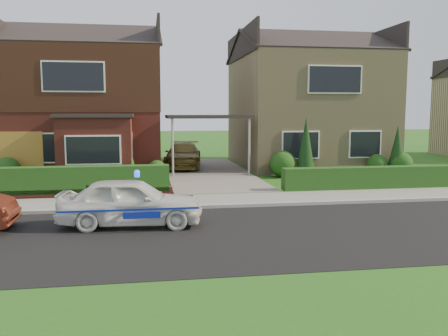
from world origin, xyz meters
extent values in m
plane|color=#204A13|center=(0.00, 0.00, 0.00)|extent=(120.00, 120.00, 0.00)
cube|color=black|center=(0.00, 0.00, 0.00)|extent=(60.00, 6.00, 0.02)
cube|color=#9E9993|center=(0.00, 3.05, 0.06)|extent=(60.00, 0.16, 0.12)
cube|color=slate|center=(0.00, 4.10, 0.05)|extent=(60.00, 2.00, 0.10)
cube|color=#204A13|center=(0.00, -5.00, 0.00)|extent=(60.00, 4.00, 0.01)
cube|color=#666059|center=(0.00, 11.00, 0.06)|extent=(3.80, 12.00, 0.12)
cube|color=maroon|center=(-5.80, 14.00, 2.90)|extent=(7.20, 8.00, 5.80)
cube|color=white|center=(-7.38, 9.98, 1.40)|extent=(1.80, 0.08, 1.30)
cube|color=white|center=(-4.22, 9.98, 1.40)|extent=(1.60, 0.08, 1.30)
cube|color=white|center=(-5.80, 9.98, 4.40)|extent=(2.60, 0.08, 1.30)
cube|color=black|center=(-5.80, 14.00, 4.35)|extent=(7.26, 8.06, 2.90)
cube|color=maroon|center=(-4.94, 9.30, 1.35)|extent=(3.00, 1.40, 2.70)
cube|color=black|center=(-4.94, 9.30, 2.77)|extent=(3.20, 1.60, 0.14)
cube|color=tan|center=(5.80, 14.00, 2.90)|extent=(7.20, 8.00, 5.80)
cube|color=white|center=(4.22, 9.98, 1.40)|extent=(1.80, 0.08, 1.30)
cube|color=white|center=(7.38, 9.98, 1.40)|extent=(1.60, 0.08, 1.30)
cube|color=white|center=(5.80, 9.98, 4.40)|extent=(2.60, 0.08, 1.30)
cube|color=black|center=(0.00, 11.00, 2.70)|extent=(3.80, 3.00, 0.14)
cylinder|color=gray|center=(-1.70, 9.60, 1.35)|extent=(0.10, 0.10, 2.70)
cylinder|color=gray|center=(1.70, 9.60, 1.35)|extent=(0.10, 0.10, 2.70)
cube|color=brown|center=(-8.25, 9.96, 1.05)|extent=(2.20, 0.10, 2.10)
cube|color=maroon|center=(-5.80, 5.30, 0.18)|extent=(7.70, 0.25, 0.36)
cube|color=#133410|center=(-5.80, 5.45, 0.00)|extent=(7.50, 0.55, 0.90)
cube|color=#133410|center=(5.80, 5.35, 0.00)|extent=(7.50, 0.55, 0.80)
sphere|color=#133410|center=(-8.50, 9.50, 0.54)|extent=(1.08, 1.08, 1.08)
sphere|color=#133410|center=(-4.00, 9.30, 0.66)|extent=(1.32, 1.32, 1.32)
sphere|color=#133410|center=(-2.40, 9.60, 0.42)|extent=(0.84, 0.84, 0.84)
sphere|color=#133410|center=(3.20, 9.40, 0.60)|extent=(1.20, 1.20, 1.20)
sphere|color=#133410|center=(7.80, 9.50, 0.48)|extent=(0.96, 0.96, 0.96)
sphere|color=#133410|center=(8.80, 9.20, 0.54)|extent=(1.08, 1.08, 1.08)
cone|color=black|center=(4.20, 9.20, 1.30)|extent=(0.90, 0.90, 2.60)
cone|color=black|center=(8.60, 9.20, 1.10)|extent=(0.90, 0.90, 2.20)
imported|color=silver|center=(-3.23, 1.20, 0.62)|extent=(1.75, 3.77, 1.25)
sphere|color=#193FF2|center=(-3.04, 1.20, 1.33)|extent=(0.17, 0.17, 0.17)
cube|color=navy|center=(-3.23, 0.46, 0.57)|extent=(3.37, 0.02, 0.05)
cube|color=navy|center=(-3.23, 1.94, 0.57)|extent=(3.37, 0.02, 0.05)
ellipsoid|color=black|center=(-4.25, 1.10, 0.88)|extent=(0.22, 0.17, 0.21)
sphere|color=white|center=(-4.24, 1.04, 0.87)|extent=(0.11, 0.11, 0.11)
sphere|color=black|center=(-4.23, 1.08, 1.02)|extent=(0.13, 0.13, 0.13)
cone|color=black|center=(-4.28, 1.09, 1.09)|extent=(0.04, 0.04, 0.05)
cone|color=black|center=(-4.19, 1.09, 1.09)|extent=(0.04, 0.04, 0.05)
imported|color=brown|center=(-1.00, 12.88, 0.74)|extent=(2.24, 4.44, 1.24)
imported|color=gray|center=(-2.50, 9.00, 0.37)|extent=(0.53, 0.51, 0.75)
imported|color=gray|center=(-7.11, 7.41, 0.42)|extent=(0.56, 0.56, 0.83)
camera|label=1|loc=(-2.77, -11.03, 2.96)|focal=38.00mm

